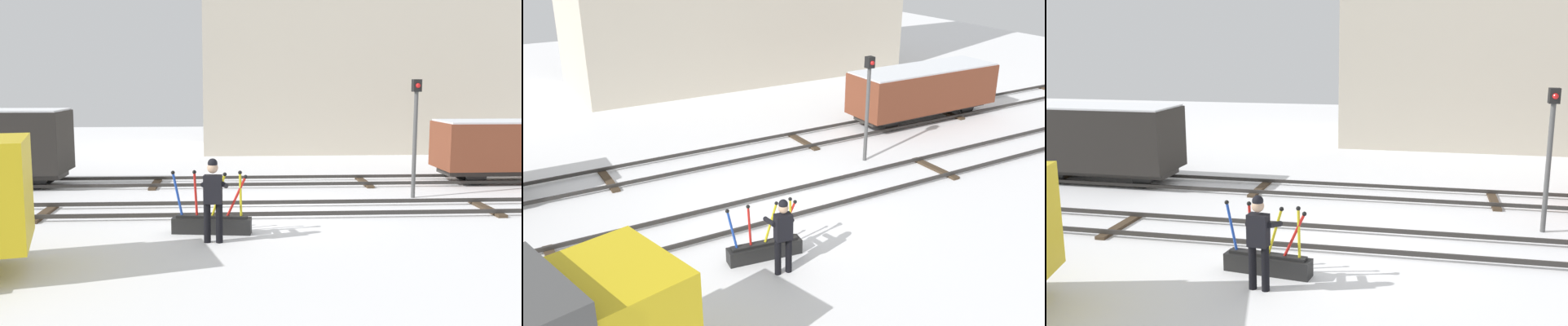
% 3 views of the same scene
% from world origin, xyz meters
% --- Properties ---
extents(ground_plane, '(60.00, 60.00, 0.00)m').
position_xyz_m(ground_plane, '(0.00, 0.00, 0.00)').
color(ground_plane, white).
extents(track_main_line, '(44.00, 1.94, 0.18)m').
position_xyz_m(track_main_line, '(0.00, 0.00, 0.11)').
color(track_main_line, '#2D2B28').
rests_on(track_main_line, ground_plane).
extents(track_siding_near, '(44.00, 1.94, 0.18)m').
position_xyz_m(track_siding_near, '(0.00, 4.33, 0.11)').
color(track_siding_near, '#2D2B28').
rests_on(track_siding_near, ground_plane).
extents(switch_lever_frame, '(1.83, 0.59, 1.45)m').
position_xyz_m(switch_lever_frame, '(-1.47, -2.06, 0.25)').
color(switch_lever_frame, black).
rests_on(switch_lever_frame, ground_plane).
extents(rail_worker, '(0.60, 0.74, 1.83)m').
position_xyz_m(rail_worker, '(-1.42, -2.82, 1.03)').
color(rail_worker, black).
rests_on(rail_worker, ground_plane).
extents(signal_post, '(0.24, 0.32, 3.50)m').
position_xyz_m(signal_post, '(4.40, 1.79, 2.17)').
color(signal_post, '#4C4C4C').
rests_on(signal_post, ground_plane).
extents(apartment_building, '(16.98, 6.18, 11.68)m').
position_xyz_m(apartment_building, '(6.11, 14.97, 5.85)').
color(apartment_building, beige).
rests_on(apartment_building, ground_plane).
extents(freight_car_near_switch, '(4.83, 2.09, 2.54)m').
position_xyz_m(freight_car_near_switch, '(-8.79, 4.33, 1.45)').
color(freight_car_near_switch, '#2D2B28').
rests_on(freight_car_near_switch, ground_plane).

